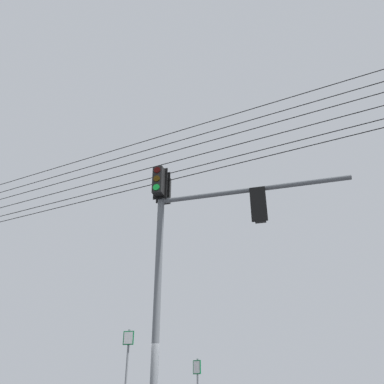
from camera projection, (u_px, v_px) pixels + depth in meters
The scene contains 3 objects.
signal_mast_assembly at pixel (188, 234), 11.13m from camera, with size 2.62×5.41×7.65m.
route_sign_secondary at pixel (126, 372), 11.83m from camera, with size 0.15×0.34×3.18m.
overhead_wire_span at pixel (201, 149), 12.03m from camera, with size 16.37×25.31×1.94m.
Camera 1 is at (9.76, -0.66, 1.37)m, focal length 36.38 mm.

